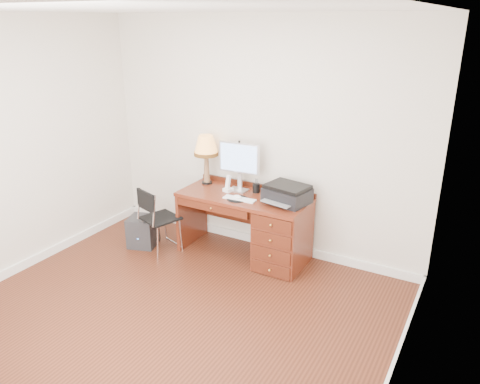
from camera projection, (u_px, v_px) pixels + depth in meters
The scene contains 12 objects.
ground at pixel (173, 315), 4.42m from camera, with size 4.00×4.00×0.00m, color #3B180D.
room_shell at pixel (209, 280), 4.92m from camera, with size 4.00×4.00×4.00m.
desk at pixel (269, 228), 5.28m from camera, with size 1.50×0.67×0.75m.
monitor at pixel (239, 161), 5.35m from camera, with size 0.50×0.17×0.57m.
keyboard at pixel (239, 199), 5.18m from camera, with size 0.37×0.11×0.01m, color white.
mouse_pad at pixel (237, 198), 5.19m from camera, with size 0.23×0.23×0.05m.
printer at pixel (287, 194), 5.07m from camera, with size 0.51×0.43×0.20m.
leg_lamp at pixel (206, 149), 5.54m from camera, with size 0.29×0.29×0.60m.
phone at pixel (228, 187), 5.40m from camera, with size 0.11×0.11×0.20m.
pen_cup at pixel (256, 188), 5.38m from camera, with size 0.08×0.08×0.10m, color black.
chair at pixel (157, 215), 5.44m from camera, with size 0.48×0.49×0.81m.
equipment_box at pixel (143, 231), 5.73m from camera, with size 0.32×0.32×0.37m, color black.
Camera 1 is at (2.38, -2.95, 2.63)m, focal length 35.00 mm.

